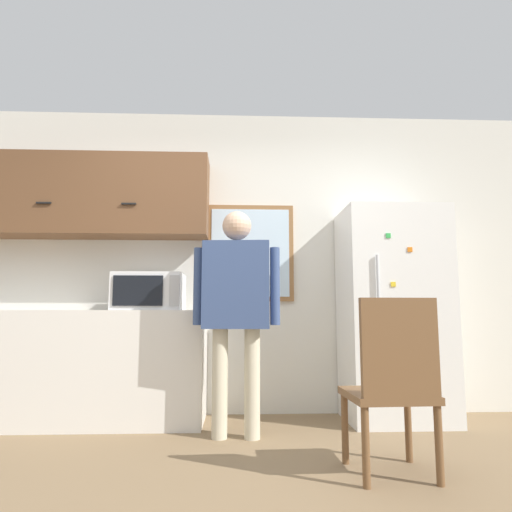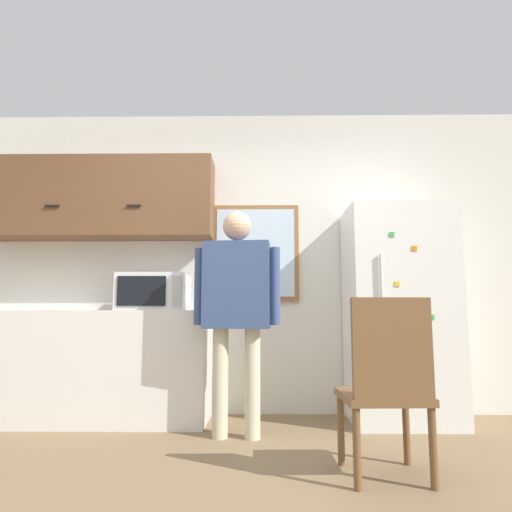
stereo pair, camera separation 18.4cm
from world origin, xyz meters
name	(u,v)px [view 1 (the left image)]	position (x,y,z in m)	size (l,w,h in m)	color
ground_plane	(231,500)	(0.00, 0.00, 0.00)	(16.00, 16.00, 0.00)	#7F6647
back_wall	(235,259)	(0.00, 1.86, 1.35)	(6.00, 0.06, 2.70)	silver
counter	(80,367)	(-1.22, 1.53, 0.44)	(1.97, 0.61, 0.88)	silver
upper_cabinets	(94,196)	(-1.22, 1.66, 1.86)	(1.97, 0.36, 0.70)	brown
microwave	(150,292)	(-0.68, 1.47, 1.03)	(0.54, 0.43, 0.29)	white
person	(236,297)	(0.02, 1.05, 0.98)	(0.62, 0.26, 1.60)	beige
refrigerator	(393,313)	(1.31, 1.51, 0.86)	(0.82, 0.66, 1.73)	white
chair	(393,380)	(0.85, 0.23, 0.50)	(0.45, 0.45, 0.94)	brown
window	(250,253)	(0.14, 1.82, 1.40)	(0.78, 0.05, 0.87)	olive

